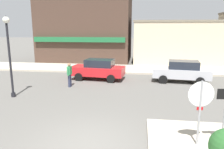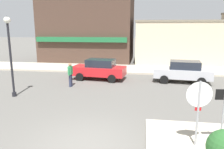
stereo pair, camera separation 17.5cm
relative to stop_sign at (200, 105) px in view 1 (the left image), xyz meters
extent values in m
plane|color=#5B5954|center=(-3.66, -0.27, -1.52)|extent=(160.00, 160.00, 0.00)
cube|color=#B7AD99|center=(-3.66, 13.47, -1.44)|extent=(80.00, 4.00, 0.15)
cylinder|color=#9E9EA3|center=(0.00, -0.01, -0.37)|extent=(0.07, 0.07, 2.30)
cylinder|color=red|center=(0.00, 0.01, 0.35)|extent=(0.76, 0.11, 0.76)
cylinder|color=white|center=(0.00, 0.00, 0.35)|extent=(0.82, 0.11, 0.82)
cube|color=red|center=(0.00, 0.01, -0.13)|extent=(0.20, 0.04, 0.11)
cylinder|color=#9E9EA3|center=(0.78, 0.06, -0.47)|extent=(0.06, 0.06, 2.10)
cylinder|color=black|center=(-9.14, 4.34, 0.58)|extent=(0.12, 0.12, 4.20)
cylinder|color=black|center=(-9.14, 4.34, -1.40)|extent=(0.24, 0.24, 0.24)
sphere|color=white|center=(-9.14, 4.34, 2.79)|extent=(0.36, 0.36, 0.36)
cone|color=black|center=(-9.14, 4.34, 2.94)|extent=(0.32, 0.32, 0.18)
cube|color=red|center=(-5.15, 9.29, -0.85)|extent=(4.16, 2.11, 0.66)
cube|color=#1E232D|center=(-5.01, 9.27, -0.24)|extent=(2.22, 1.61, 0.56)
cylinder|color=black|center=(-6.48, 8.58, -1.22)|extent=(0.62, 0.24, 0.60)
cylinder|color=black|center=(-6.30, 10.27, -1.22)|extent=(0.62, 0.24, 0.60)
cylinder|color=black|center=(-4.01, 8.31, -1.22)|extent=(0.62, 0.24, 0.60)
cylinder|color=black|center=(-3.83, 10.00, -1.22)|extent=(0.62, 0.24, 0.60)
cube|color=#B7B7BC|center=(1.03, 9.32, -0.85)|extent=(4.17, 2.14, 0.66)
cube|color=#1E232D|center=(1.18, 9.30, -0.24)|extent=(2.22, 1.62, 0.56)
cylinder|color=black|center=(-0.30, 8.62, -1.22)|extent=(0.62, 0.25, 0.60)
cylinder|color=black|center=(-0.11, 10.31, -1.22)|extent=(0.62, 0.25, 0.60)
cylinder|color=black|center=(2.17, 8.34, -1.22)|extent=(0.62, 0.25, 0.60)
cylinder|color=black|center=(2.36, 10.03, -1.22)|extent=(0.62, 0.25, 0.60)
cylinder|color=#2D334C|center=(-6.60, 6.98, -1.09)|extent=(0.16, 0.16, 0.85)
cylinder|color=#2D334C|center=(-6.61, 6.80, -1.09)|extent=(0.16, 0.16, 0.85)
cube|color=#338C51|center=(-6.60, 6.89, -0.40)|extent=(0.24, 0.37, 0.54)
sphere|color=#9E7051|center=(-6.60, 6.89, -0.02)|extent=(0.22, 0.22, 0.22)
cylinder|color=#338C51|center=(-6.59, 7.12, -0.45)|extent=(0.10, 0.10, 0.52)
cylinder|color=#338C51|center=(-6.62, 6.66, -0.45)|extent=(0.10, 0.10, 0.52)
cube|color=#473328|center=(-8.34, 19.21, 2.21)|extent=(10.16, 7.47, 7.46)
cube|color=#1E6638|center=(-8.34, 15.32, 1.18)|extent=(9.65, 0.40, 0.50)
cube|color=beige|center=(1.82, 18.67, 0.71)|extent=(9.00, 6.40, 4.46)
cube|color=gray|center=(1.82, 18.67, 3.04)|extent=(9.18, 6.53, 0.20)
camera|label=1|loc=(-1.90, -6.84, 2.38)|focal=35.00mm
camera|label=2|loc=(-1.72, -6.82, 2.38)|focal=35.00mm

